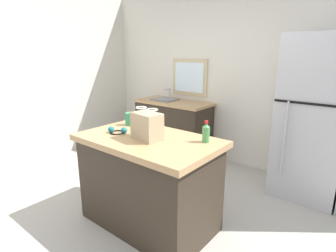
{
  "coord_description": "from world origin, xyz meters",
  "views": [
    {
      "loc": [
        1.63,
        -1.61,
        1.69
      ],
      "look_at": [
        -0.06,
        0.46,
        0.96
      ],
      "focal_mm": 29.04,
      "sensor_mm": 36.0,
      "label": 1
    }
  ],
  "objects": [
    {
      "name": "refrigerator",
      "position": [
        1.01,
        1.81,
        0.95
      ],
      "size": [
        0.72,
        0.71,
        1.89
      ],
      "color": "#B7B7BC",
      "rests_on": "ground"
    },
    {
      "name": "kitchen_island",
      "position": [
        -0.06,
        0.16,
        0.46
      ],
      "size": [
        1.35,
        0.82,
        0.91
      ],
      "color": "#33281E",
      "rests_on": "ground"
    },
    {
      "name": "sink_counter",
      "position": [
        -1.1,
        1.87,
        0.47
      ],
      "size": [
        1.28,
        0.59,
        1.1
      ],
      "color": "#33281E",
      "rests_on": "ground"
    },
    {
      "name": "small_box",
      "position": [
        -0.5,
        0.38,
        0.98
      ],
      "size": [
        0.16,
        0.15,
        0.14
      ],
      "primitive_type": "cube",
      "rotation": [
        0.0,
        0.0,
        0.56
      ],
      "color": "#388E66",
      "rests_on": "kitchen_island"
    },
    {
      "name": "back_wall",
      "position": [
        -0.01,
        2.23,
        1.34
      ],
      "size": [
        5.25,
        0.13,
        2.67
      ],
      "color": "silver",
      "rests_on": "ground"
    },
    {
      "name": "ear_defenders",
      "position": [
        -0.39,
        0.08,
        0.94
      ],
      "size": [
        0.2,
        0.2,
        0.06
      ],
      "color": "black",
      "rests_on": "kitchen_island"
    },
    {
      "name": "left_wall",
      "position": [
        -2.63,
        0.0,
        1.34
      ],
      "size": [
        0.1,
        4.46,
        2.67
      ],
      "color": "silver",
      "rests_on": "ground"
    },
    {
      "name": "shopping_bag",
      "position": [
        -0.03,
        0.12,
        1.04
      ],
      "size": [
        0.3,
        0.21,
        0.3
      ],
      "color": "tan",
      "rests_on": "kitchen_island"
    },
    {
      "name": "bottle",
      "position": [
        0.44,
        0.39,
        1.0
      ],
      "size": [
        0.07,
        0.07,
        0.2
      ],
      "color": "#4C9956",
      "rests_on": "kitchen_island"
    },
    {
      "name": "ground",
      "position": [
        0.0,
        0.0,
        0.0
      ],
      "size": [
        6.3,
        6.3,
        0.0
      ],
      "primitive_type": "plane",
      "color": "#ADA89E"
    }
  ]
}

